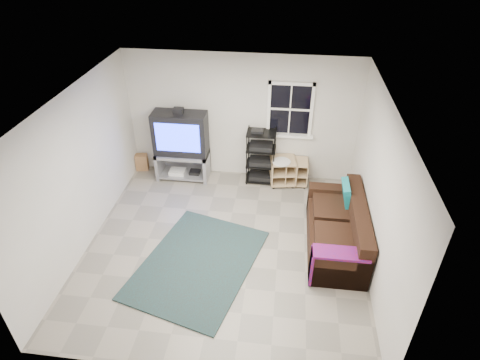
# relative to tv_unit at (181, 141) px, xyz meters

# --- Properties ---
(room) EXTENTS (4.60, 4.62, 4.60)m
(room) POSITION_rel_tv_unit_xyz_m (2.15, 0.26, 0.61)
(room) COLOR gray
(room) RESTS_ON ground
(tv_unit) EXTENTS (1.07, 0.54, 1.58)m
(tv_unit) POSITION_rel_tv_unit_xyz_m (0.00, 0.00, 0.00)
(tv_unit) COLOR gray
(tv_unit) RESTS_ON ground
(av_rack) EXTENTS (0.58, 0.42, 1.16)m
(av_rack) POSITION_rel_tv_unit_xyz_m (1.62, 0.06, -0.36)
(av_rack) COLOR black
(av_rack) RESTS_ON ground
(side_table_left) EXTENTS (0.46, 0.46, 0.53)m
(side_table_left) POSITION_rel_tv_unit_xyz_m (2.37, 0.08, -0.58)
(side_table_left) COLOR tan
(side_table_left) RESTS_ON ground
(side_table_right) EXTENTS (0.59, 0.59, 0.59)m
(side_table_right) POSITION_rel_tv_unit_xyz_m (2.08, 0.04, -0.54)
(side_table_right) COLOR tan
(side_table_right) RESTS_ON ground
(sofa) EXTENTS (0.88, 1.99, 0.91)m
(sofa) POSITION_rel_tv_unit_xyz_m (3.07, -1.77, -0.55)
(sofa) COLOR black
(sofa) RESTS_ON ground
(shag_rug) EXTENTS (2.18, 2.61, 0.03)m
(shag_rug) POSITION_rel_tv_unit_xyz_m (0.83, -2.50, -0.85)
(shag_rug) COLOR black
(shag_rug) RESTS_ON ground
(paper_bag) EXTENTS (0.28, 0.21, 0.37)m
(paper_bag) POSITION_rel_tv_unit_xyz_m (-0.98, 0.16, -0.68)
(paper_bag) COLOR #9D6E46
(paper_bag) RESTS_ON ground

